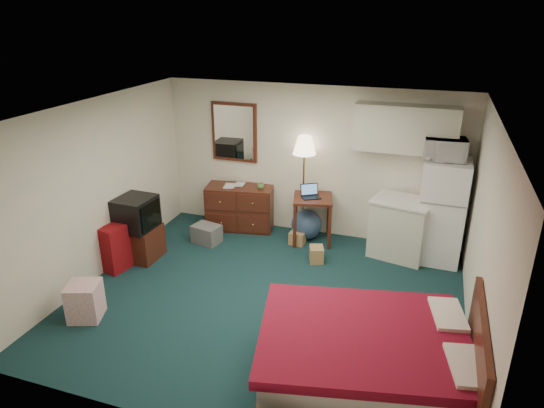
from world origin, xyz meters
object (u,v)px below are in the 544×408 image
(kitchen_counter, at_px, (400,229))
(dresser, at_px, (240,207))
(desk, at_px, (312,219))
(bed, at_px, (367,361))
(suitcase, at_px, (117,248))
(tv_stand, at_px, (142,243))
(floor_lamp, at_px, (303,187))
(fridge, at_px, (442,212))

(kitchen_counter, bearing_deg, dresser, -171.02)
(desk, relative_size, bed, 0.38)
(desk, bearing_deg, kitchen_counter, -16.32)
(suitcase, bearing_deg, bed, -6.98)
(tv_stand, bearing_deg, kitchen_counter, 20.28)
(tv_stand, relative_size, suitcase, 0.80)
(desk, xyz_separation_m, tv_stand, (-2.34, -1.40, -0.13))
(floor_lamp, distance_m, kitchen_counter, 1.68)
(dresser, distance_m, suitcase, 2.25)
(kitchen_counter, xyz_separation_m, tv_stand, (-3.74, -1.35, -0.19))
(kitchen_counter, distance_m, tv_stand, 3.98)
(bed, bearing_deg, floor_lamp, 103.45)
(floor_lamp, relative_size, tv_stand, 3.10)
(dresser, bearing_deg, fridge, -12.01)
(floor_lamp, xyz_separation_m, bed, (1.55, -3.27, -0.53))
(dresser, distance_m, fridge, 3.31)
(fridge, relative_size, tv_stand, 2.85)
(dresser, height_order, tv_stand, dresser)
(suitcase, bearing_deg, floor_lamp, 52.57)
(fridge, height_order, suitcase, fridge)
(fridge, relative_size, suitcase, 2.28)
(kitchen_counter, xyz_separation_m, bed, (-0.06, -3.04, -0.12))
(bed, distance_m, tv_stand, 4.06)
(floor_lamp, relative_size, desk, 2.22)
(bed, bearing_deg, tv_stand, 143.32)
(fridge, distance_m, bed, 3.20)
(fridge, bearing_deg, kitchen_counter, -172.86)
(floor_lamp, distance_m, fridge, 2.18)
(suitcase, bearing_deg, kitchen_counter, 35.85)
(desk, height_order, bed, desk)
(kitchen_counter, distance_m, fridge, 0.66)
(desk, distance_m, suitcase, 3.08)
(floor_lamp, bearing_deg, fridge, -4.47)
(tv_stand, distance_m, suitcase, 0.45)
(suitcase, bearing_deg, tv_stand, 81.55)
(kitchen_counter, bearing_deg, tv_stand, -147.91)
(kitchen_counter, bearing_deg, suitcase, -143.38)
(floor_lamp, height_order, desk, floor_lamp)
(tv_stand, bearing_deg, desk, 31.43)
(dresser, bearing_deg, suitcase, -131.75)
(tv_stand, bearing_deg, floor_lamp, 36.94)
(desk, distance_m, bed, 3.38)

